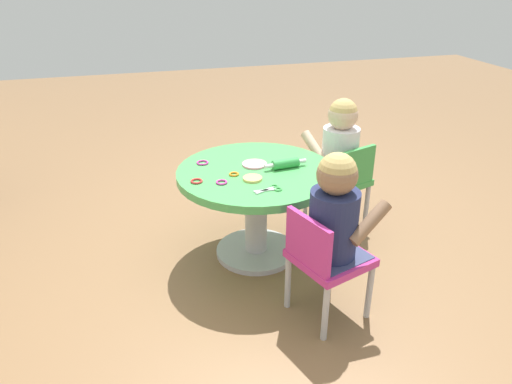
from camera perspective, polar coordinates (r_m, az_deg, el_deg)
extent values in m
plane|color=olive|center=(2.69, 0.00, -7.30)|extent=(10.00, 10.00, 0.00)
cylinder|color=silver|center=(2.68, 0.00, -7.03)|extent=(0.44, 0.44, 0.03)
cylinder|color=silver|center=(2.57, 0.00, -2.94)|extent=(0.12, 0.12, 0.47)
cylinder|color=#4CB259|center=(2.45, 0.00, 2.24)|extent=(0.82, 0.82, 0.04)
cylinder|color=#B7B7BC|center=(2.24, 13.40, -11.51)|extent=(0.03, 0.03, 0.28)
cylinder|color=#B7B7BC|center=(2.38, 8.88, -8.49)|extent=(0.03, 0.03, 0.28)
cylinder|color=#B7B7BC|center=(2.09, 8.30, -14.14)|extent=(0.03, 0.03, 0.28)
cylinder|color=#B7B7BC|center=(2.24, 3.84, -10.67)|extent=(0.03, 0.03, 0.28)
cube|color=#CC338C|center=(2.14, 8.89, -7.75)|extent=(0.38, 0.38, 0.04)
cube|color=#CC338C|center=(1.99, 6.24, -5.95)|extent=(0.26, 0.11, 0.22)
cube|color=#3F4772|center=(2.14, 8.89, -7.71)|extent=(0.33, 0.35, 0.04)
cylinder|color=navy|center=(2.05, 9.22, -3.75)|extent=(0.21, 0.21, 0.30)
sphere|color=#997051|center=(1.95, 9.68, 2.04)|extent=(0.17, 0.17, 0.17)
sphere|color=tan|center=(1.94, 9.71, 2.38)|extent=(0.16, 0.16, 0.16)
cylinder|color=#997051|center=(2.04, 13.43, -3.61)|extent=(0.12, 0.22, 0.17)
cylinder|color=#997051|center=(2.17, 9.27, -1.27)|extent=(0.12, 0.22, 0.17)
cylinder|color=#B7B7BC|center=(3.11, 9.63, 0.18)|extent=(0.03, 0.03, 0.28)
cylinder|color=#B7B7BC|center=(2.95, 5.95, -1.06)|extent=(0.03, 0.03, 0.28)
cylinder|color=#B7B7BC|center=(2.95, 13.07, -1.64)|extent=(0.03, 0.03, 0.28)
cylinder|color=#B7B7BC|center=(2.78, 9.37, -3.07)|extent=(0.03, 0.03, 0.28)
cube|color=green|center=(2.88, 9.74, 1.44)|extent=(0.38, 0.38, 0.04)
cube|color=green|center=(2.74, 11.86, 2.90)|extent=(0.11, 0.26, 0.22)
cube|color=#3F4772|center=(2.87, 9.74, 1.48)|extent=(0.35, 0.34, 0.04)
cylinder|color=white|center=(2.81, 10.00, 4.63)|extent=(0.21, 0.21, 0.30)
sphere|color=beige|center=(2.74, 10.37, 9.05)|extent=(0.17, 0.17, 0.17)
sphere|color=tan|center=(2.73, 10.39, 9.30)|extent=(0.16, 0.16, 0.16)
cylinder|color=beige|center=(2.94, 10.26, 6.09)|extent=(0.22, 0.12, 0.17)
cylinder|color=beige|center=(2.80, 6.99, 5.28)|extent=(0.22, 0.12, 0.17)
cylinder|color=green|center=(2.46, 3.55, 3.41)|extent=(0.06, 0.14, 0.05)
cylinder|color=white|center=(2.43, 1.56, 3.12)|extent=(0.03, 0.05, 0.02)
cylinder|color=white|center=(2.50, 5.49, 3.70)|extent=(0.03, 0.05, 0.02)
cube|color=silver|center=(2.22, 1.09, 0.19)|extent=(0.06, 0.11, 0.01)
cube|color=silver|center=(2.22, 1.09, 0.19)|extent=(0.01, 0.11, 0.01)
torus|color=green|center=(2.26, 2.21, 0.67)|extent=(0.04, 0.04, 0.01)
torus|color=green|center=(2.23, 2.66, 0.32)|extent=(0.04, 0.04, 0.01)
cylinder|color=pink|center=(2.50, -0.18, 3.34)|extent=(0.13, 0.13, 0.01)
cylinder|color=#F2CC72|center=(2.33, -0.42, 1.63)|extent=(0.09, 0.09, 0.01)
torus|color=#D83FA5|center=(2.30, -4.13, 1.18)|extent=(0.06, 0.06, 0.01)
torus|color=#D83FA5|center=(2.54, -6.41, 3.51)|extent=(0.06, 0.06, 0.01)
torus|color=red|center=(2.33, -7.12, 1.30)|extent=(0.06, 0.06, 0.01)
torus|color=orange|center=(2.39, -2.65, 2.16)|extent=(0.05, 0.05, 0.01)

